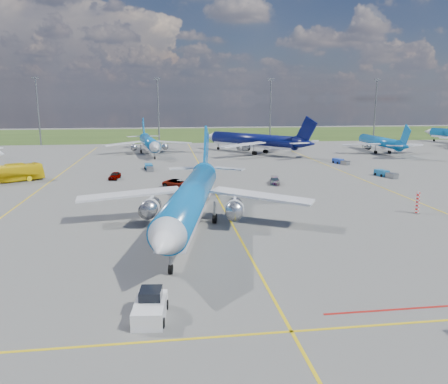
{
  "coord_description": "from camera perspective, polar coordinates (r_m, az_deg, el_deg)",
  "views": [
    {
      "loc": [
        -8.18,
        -46.07,
        15.45
      ],
      "look_at": [
        -0.95,
        6.99,
        4.0
      ],
      "focal_mm": 35.0,
      "sensor_mm": 36.0,
      "label": 1
    }
  ],
  "objects": [
    {
      "name": "grass_strip",
      "position": [
        196.84,
        -5.41,
        7.52
      ],
      "size": [
        400.0,
        80.0,
        0.01
      ],
      "primitive_type": "cube",
      "color": "#2D4719",
      "rests_on": "ground"
    },
    {
      "name": "floodlight_masts",
      "position": [
        157.15,
        -1.14,
        11.01
      ],
      "size": [
        202.2,
        0.5,
        22.7
      ],
      "color": "slate",
      "rests_on": "ground"
    },
    {
      "name": "service_car_c",
      "position": [
        81.11,
        6.65,
        1.46
      ],
      "size": [
        2.61,
        4.6,
        1.26
      ],
      "primitive_type": "imported",
      "rotation": [
        0.0,
        0.0,
        -0.21
      ],
      "color": "#999999",
      "rests_on": "ground"
    },
    {
      "name": "warning_post",
      "position": [
        65.47,
        23.94,
        -1.29
      ],
      "size": [
        0.5,
        0.5,
        3.0
      ],
      "primitive_type": "cylinder",
      "color": "red",
      "rests_on": "ground"
    },
    {
      "name": "bg_jet_n",
      "position": [
        127.03,
        3.76,
        5.06
      ],
      "size": [
        50.54,
        51.9,
        10.82
      ],
      "primitive_type": null,
      "rotation": [
        0.0,
        0.0,
        3.83
      ],
      "color": "#080D44",
      "rests_on": "ground"
    },
    {
      "name": "pushback_tug",
      "position": [
        32.85,
        -9.6,
        -14.61
      ],
      "size": [
        2.56,
        5.88,
        1.96
      ],
      "rotation": [
        0.0,
        0.0,
        -0.1
      ],
      "color": "silver",
      "rests_on": "ground"
    },
    {
      "name": "service_car_a",
      "position": [
        88.24,
        -14.08,
        2.09
      ],
      "size": [
        2.4,
        4.43,
        1.43
      ],
      "primitive_type": "imported",
      "rotation": [
        0.0,
        0.0,
        -0.18
      ],
      "color": "#999999",
      "rests_on": "ground"
    },
    {
      "name": "baggage_tug_e",
      "position": [
        109.69,
        14.98,
        3.85
      ],
      "size": [
        2.71,
        5.3,
        1.15
      ],
      "rotation": [
        0.0,
        0.0,
        0.28
      ],
      "color": "#1B3AA3",
      "rests_on": "ground"
    },
    {
      "name": "ground",
      "position": [
        49.27,
        2.2,
        -6.21
      ],
      "size": [
        400.0,
        400.0,
        0.0
      ],
      "primitive_type": "plane",
      "color": "#595956",
      "rests_on": "ground"
    },
    {
      "name": "main_airliner",
      "position": [
        53.3,
        -4.26,
        -4.81
      ],
      "size": [
        39.6,
        47.45,
        11.0
      ],
      "primitive_type": null,
      "rotation": [
        0.0,
        0.0,
        -0.2
      ],
      "color": "#0B5BA2",
      "rests_on": "ground"
    },
    {
      "name": "service_car_b",
      "position": [
        78.09,
        -6.1,
        1.14
      ],
      "size": [
        5.79,
        4.7,
        1.46
      ],
      "primitive_type": "imported",
      "rotation": [
        0.0,
        0.0,
        1.06
      ],
      "color": "#999999",
      "rests_on": "ground"
    },
    {
      "name": "apron_bus",
      "position": [
        91.88,
        -26.26,
        2.21
      ],
      "size": [
        12.06,
        8.28,
        3.39
      ],
      "primitive_type": "imported",
      "rotation": [
        0.0,
        0.0,
        2.07
      ],
      "color": "yellow",
      "rests_on": "ground"
    },
    {
      "name": "baggage_tug_w",
      "position": [
        94.2,
        20.3,
        2.23
      ],
      "size": [
        2.82,
        5.67,
        1.23
      ],
      "rotation": [
        0.0,
        0.0,
        0.26
      ],
      "color": "#17598D",
      "rests_on": "ground"
    },
    {
      "name": "baggage_tug_c",
      "position": [
        98.17,
        -9.76,
        3.18
      ],
      "size": [
        2.11,
        5.61,
        1.23
      ],
      "rotation": [
        0.0,
        0.0,
        0.12
      ],
      "color": "#1A67A1",
      "rests_on": "ground"
    },
    {
      "name": "bg_jet_ne",
      "position": [
        136.47,
        19.59,
        4.87
      ],
      "size": [
        27.05,
        34.7,
        8.8
      ],
      "primitive_type": null,
      "rotation": [
        0.0,
        0.0,
        3.1
      ],
      "color": "#0B5BA2",
      "rests_on": "ground"
    },
    {
      "name": "taxiway_lines",
      "position": [
        75.83,
        -1.28,
        0.32
      ],
      "size": [
        60.25,
        160.0,
        0.02
      ],
      "color": "yellow",
      "rests_on": "ground"
    },
    {
      "name": "bg_jet_nnw",
      "position": [
        127.23,
        -9.68,
        4.92
      ],
      "size": [
        31.89,
        39.06,
        9.31
      ],
      "primitive_type": null,
      "rotation": [
        0.0,
        0.0,
        0.14
      ],
      "color": "#0B5BA2",
      "rests_on": "ground"
    }
  ]
}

